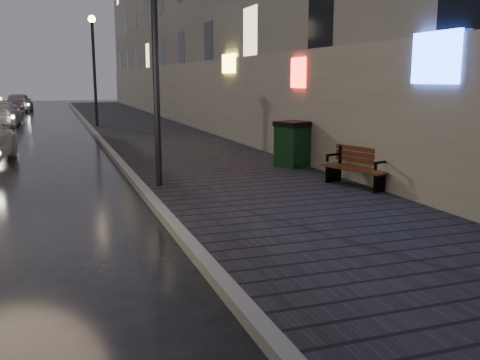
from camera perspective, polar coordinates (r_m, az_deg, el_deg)
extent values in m
plane|color=black|center=(5.88, -15.39, -14.16)|extent=(120.00, 120.00, 0.00)
cube|color=black|center=(26.78, -10.42, 5.50)|extent=(4.60, 58.00, 0.15)
cube|color=slate|center=(26.51, -15.57, 5.24)|extent=(0.20, 58.00, 0.15)
cube|color=#605B54|center=(31.49, -6.01, 18.10)|extent=(1.80, 50.00, 13.00)
cylinder|color=black|center=(11.54, -8.98, 11.67)|extent=(0.14, 0.14, 5.00)
cylinder|color=black|center=(27.43, -15.25, 10.82)|extent=(0.14, 0.14, 5.00)
sphere|color=#FFD88C|center=(27.57, -15.53, 16.22)|extent=(0.36, 0.36, 0.36)
cube|color=black|center=(11.34, 14.86, -0.32)|extent=(0.45, 0.18, 0.36)
cube|color=black|center=(11.44, 15.58, 1.36)|extent=(0.07, 0.07, 0.64)
cube|color=black|center=(11.24, 14.82, 1.84)|extent=(0.38, 0.15, 0.05)
cube|color=black|center=(12.23, 9.94, 0.67)|extent=(0.45, 0.18, 0.36)
cube|color=black|center=(12.33, 10.63, 2.22)|extent=(0.07, 0.07, 0.64)
cube|color=black|center=(12.13, 9.85, 2.68)|extent=(0.38, 0.15, 0.05)
cube|color=#4C2310|center=(11.74, 12.35, 1.20)|extent=(1.00, 1.73, 0.04)
cube|color=#4C2310|center=(11.86, 13.10, 2.55)|extent=(0.49, 1.58, 0.36)
cube|color=black|center=(14.22, 5.67, 3.58)|extent=(0.94, 0.94, 1.06)
cube|color=black|center=(14.16, 5.72, 5.97)|extent=(1.01, 1.01, 0.13)
imported|color=#A7A6AE|center=(43.85, -22.52, 7.67)|extent=(2.07, 4.30, 1.42)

